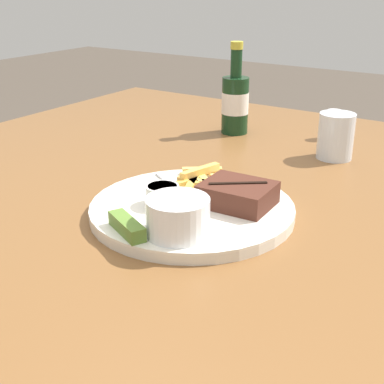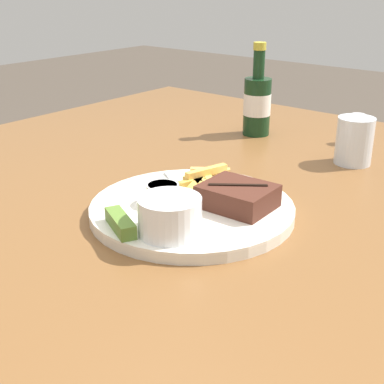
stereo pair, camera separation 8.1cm
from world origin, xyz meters
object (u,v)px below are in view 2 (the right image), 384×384
Objects in this scene: knife_utensil at (216,198)px; dinner_plate at (192,209)px; coleslaw_cup at (170,214)px; steak_portion at (238,196)px; drinking_glass at (354,141)px; fork_utensil at (177,184)px; pickle_spear at (120,223)px; salt_shaker at (357,128)px; beer_bottle at (257,103)px; dipping_sauce_cup at (163,193)px.

dinner_plate is at bearing -166.76° from knife_utensil.
coleslaw_cup reaches higher than dinner_plate.
steak_portion is 1.18× the size of drinking_glass.
coleslaw_cup is 0.63× the size of knife_utensil.
dinner_plate is 2.63× the size of fork_utensil.
dinner_plate is at bearing -148.30° from steak_portion.
pickle_spear is 1.23× the size of salt_shaker.
salt_shaker reaches higher than pickle_spear.
dinner_plate is at bearing -68.80° from beer_bottle.
dinner_plate is 2.26× the size of knife_utensil.
dinner_plate is 0.47m from beer_bottle.
dipping_sauce_cup is 0.78× the size of salt_shaker.
pickle_spear is 0.39× the size of beer_bottle.
knife_utensil reaches higher than dinner_plate.
pickle_spear is at bearing -75.25° from beer_bottle.
drinking_glass is (0.05, 0.48, -0.00)m from coleslaw_cup.
dipping_sauce_cup is 0.10m from pickle_spear.
dinner_plate is 3.61× the size of coleslaw_cup.
steak_portion is 1.66× the size of salt_shaker.
steak_portion reaches higher than fork_utensil.
beer_bottle is (-0.10, 0.39, 0.05)m from fork_utensil.
knife_utensil is 2.14× the size of salt_shaker.
dipping_sauce_cup is (-0.08, 0.07, -0.01)m from coleslaw_cup.
coleslaw_cup reaches higher than salt_shaker.
coleslaw_cup is 0.57m from beer_bottle.
dipping_sauce_cup is 0.09m from knife_utensil.
pickle_spear is (-0.06, -0.04, -0.02)m from coleslaw_cup.
drinking_glass reaches higher than knife_utensil.
beer_bottle reaches higher than dinner_plate.
drinking_glass reaches higher than salt_shaker.
drinking_glass is (0.09, 0.39, 0.04)m from dinner_plate.
dinner_plate is at bearing -94.03° from salt_shaker.
steak_portion reaches higher than dipping_sauce_cup.
beer_bottle is 3.19× the size of salt_shaker.
salt_shaker is at bearing 85.01° from pickle_spear.
dipping_sauce_cup is 0.37× the size of knife_utensil.
dipping_sauce_cup is at bearing 137.93° from coleslaw_cup.
steak_portion is 0.13m from coleslaw_cup.
pickle_spear is 0.58× the size of knife_utensil.
fork_utensil is 0.38m from drinking_glass.
dinner_plate is 0.52m from salt_shaker.
fork_utensil is at bearing 128.15° from coleslaw_cup.
drinking_glass is at bearing 77.07° from dinner_plate.
steak_portion is 0.04m from knife_utensil.
salt_shaker reaches higher than dinner_plate.
beer_bottle is at bearing 106.08° from dipping_sauce_cup.
salt_shaker is (0.21, 0.08, -0.04)m from beer_bottle.
dinner_plate is 2.91× the size of steak_portion.
coleslaw_cup is at bearing -68.53° from beer_bottle.
salt_shaker is at bearing 82.46° from dipping_sauce_cup.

